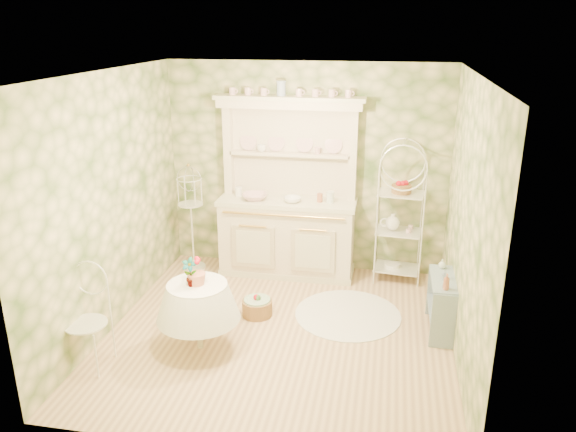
% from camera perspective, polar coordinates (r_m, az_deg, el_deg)
% --- Properties ---
extents(floor, '(3.60, 3.60, 0.00)m').
position_cam_1_polar(floor, '(6.14, -0.87, -11.73)').
color(floor, '#D7B284').
rests_on(floor, ground).
extents(ceiling, '(3.60, 3.60, 0.00)m').
position_cam_1_polar(ceiling, '(5.28, -1.02, 14.27)').
color(ceiling, white).
rests_on(ceiling, floor).
extents(wall_left, '(3.60, 3.60, 0.00)m').
position_cam_1_polar(wall_left, '(6.16, -17.58, 1.25)').
color(wall_left, beige).
rests_on(wall_left, floor).
extents(wall_right, '(3.60, 3.60, 0.00)m').
position_cam_1_polar(wall_right, '(5.52, 17.72, -0.84)').
color(wall_right, beige).
rests_on(wall_right, floor).
extents(wall_back, '(3.60, 3.60, 0.00)m').
position_cam_1_polar(wall_back, '(7.27, 1.87, 4.81)').
color(wall_back, beige).
rests_on(wall_back, floor).
extents(wall_front, '(3.60, 3.60, 0.00)m').
position_cam_1_polar(wall_front, '(3.95, -6.14, -8.06)').
color(wall_front, beige).
rests_on(wall_front, floor).
extents(kitchen_dresser, '(1.87, 0.61, 2.29)m').
position_cam_1_polar(kitchen_dresser, '(7.09, -0.09, 2.73)').
color(kitchen_dresser, '#EEE1C7').
rests_on(kitchen_dresser, floor).
extents(bakers_rack, '(0.59, 0.45, 1.76)m').
position_cam_1_polar(bakers_rack, '(7.11, 11.28, 0.18)').
color(bakers_rack, white).
rests_on(bakers_rack, floor).
extents(side_shelf, '(0.30, 0.72, 0.61)m').
position_cam_1_polar(side_shelf, '(6.24, 15.28, -8.72)').
color(side_shelf, '#879DAC').
rests_on(side_shelf, floor).
extents(round_table, '(0.69, 0.69, 0.65)m').
position_cam_1_polar(round_table, '(5.79, -9.03, -10.33)').
color(round_table, white).
rests_on(round_table, floor).
extents(cafe_chair, '(0.41, 0.41, 0.90)m').
position_cam_1_polar(cafe_chair, '(5.72, -19.85, -10.30)').
color(cafe_chair, white).
rests_on(cafe_chair, floor).
extents(birdcage_stand, '(0.32, 0.32, 1.34)m').
position_cam_1_polar(birdcage_stand, '(7.46, -9.77, -0.56)').
color(birdcage_stand, white).
rests_on(birdcage_stand, floor).
extents(floor_basket, '(0.42, 0.42, 0.23)m').
position_cam_1_polar(floor_basket, '(6.42, -3.15, -9.11)').
color(floor_basket, olive).
rests_on(floor_basket, floor).
extents(lace_rug, '(1.50, 1.50, 0.01)m').
position_cam_1_polar(lace_rug, '(6.50, 6.09, -9.90)').
color(lace_rug, white).
rests_on(lace_rug, floor).
extents(bowl_floral, '(0.37, 0.37, 0.08)m').
position_cam_1_polar(bowl_floral, '(7.13, -3.40, 1.73)').
color(bowl_floral, white).
rests_on(bowl_floral, kitchen_dresser).
extents(bowl_white, '(0.25, 0.25, 0.07)m').
position_cam_1_polar(bowl_white, '(7.01, 0.46, 1.46)').
color(bowl_white, white).
rests_on(bowl_white, kitchen_dresser).
extents(cup_left, '(0.15, 0.15, 0.09)m').
position_cam_1_polar(cup_left, '(7.19, -2.70, 6.78)').
color(cup_left, white).
rests_on(cup_left, kitchen_dresser).
extents(cup_right, '(0.11, 0.11, 0.09)m').
position_cam_1_polar(cup_right, '(7.07, 3.02, 6.55)').
color(cup_right, white).
rests_on(cup_right, kitchen_dresser).
extents(potted_geranium, '(0.16, 0.11, 0.29)m').
position_cam_1_polar(potted_geranium, '(5.53, -9.93, -5.75)').
color(potted_geranium, '#3F7238').
rests_on(potted_geranium, round_table).
extents(bottle_amber, '(0.08, 0.08, 0.17)m').
position_cam_1_polar(bottle_amber, '(5.84, 15.78, -6.61)').
color(bottle_amber, '#AC6245').
rests_on(bottle_amber, side_shelf).
extents(bottle_blue, '(0.05, 0.05, 0.10)m').
position_cam_1_polar(bottle_blue, '(6.07, 15.58, -5.88)').
color(bottle_blue, '#8EA0BC').
rests_on(bottle_blue, side_shelf).
extents(bottle_glass, '(0.10, 0.10, 0.11)m').
position_cam_1_polar(bottle_glass, '(6.33, 15.39, -4.87)').
color(bottle_glass, silver).
rests_on(bottle_glass, side_shelf).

